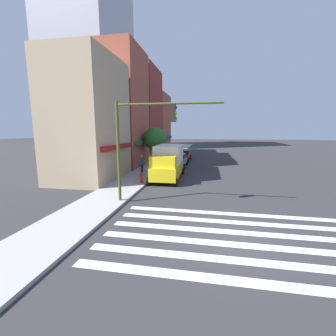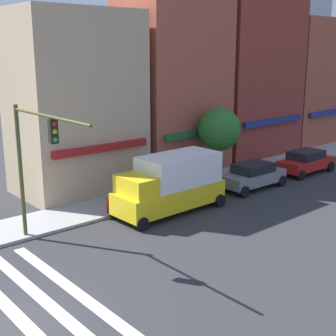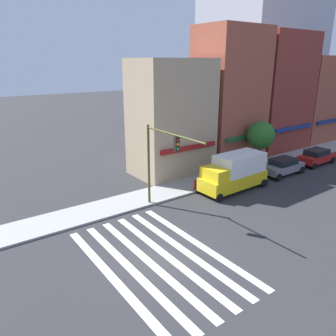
{
  "view_description": "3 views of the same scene",
  "coord_description": "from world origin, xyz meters",
  "px_view_note": "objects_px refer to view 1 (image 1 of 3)",
  "views": [
    {
      "loc": [
        -9.06,
        1.08,
        4.45
      ],
      "look_at": [
        10.8,
        4.7,
        1.0
      ],
      "focal_mm": 24.0,
      "sensor_mm": 36.0,
      "label": 1
    },
    {
      "loc": [
        -4.5,
        -12.95,
        8.32
      ],
      "look_at": [
        11.79,
        6.0,
        2.0
      ],
      "focal_mm": 50.0,
      "sensor_mm": 36.0,
      "label": 2
    },
    {
      "loc": [
        -8.65,
        -12.87,
        10.27
      ],
      "look_at": [
        3.56,
        4.0,
        3.5
      ],
      "focal_mm": 35.0,
      "sensor_mm": 36.0,
      "label": 3
    }
  ],
  "objects_px": {
    "sedan_red": "(183,155)",
    "street_tree": "(155,139)",
    "pedestrian_green_top": "(150,164)",
    "sedan_grey": "(178,160)",
    "pedestrian_blue_shirt": "(142,163)",
    "traffic_signal": "(142,133)",
    "box_truck_yellow": "(168,162)",
    "pedestrian_grey_coat": "(153,161)",
    "fire_hydrant": "(141,178)"
  },
  "relations": [
    {
      "from": "pedestrian_grey_coat",
      "to": "pedestrian_green_top",
      "type": "distance_m",
      "value": 2.18
    },
    {
      "from": "sedan_red",
      "to": "street_tree",
      "type": "bearing_deg",
      "value": 153.4
    },
    {
      "from": "pedestrian_blue_shirt",
      "to": "pedestrian_green_top",
      "type": "xyz_separation_m",
      "value": [
        -0.03,
        -0.88,
        0.0
      ]
    },
    {
      "from": "fire_hydrant",
      "to": "sedan_grey",
      "type": "bearing_deg",
      "value": -10.15
    },
    {
      "from": "sedan_grey",
      "to": "pedestrian_grey_coat",
      "type": "relative_size",
      "value": 2.49
    },
    {
      "from": "fire_hydrant",
      "to": "street_tree",
      "type": "bearing_deg",
      "value": 6.69
    },
    {
      "from": "traffic_signal",
      "to": "street_tree",
      "type": "distance_m",
      "value": 14.15
    },
    {
      "from": "traffic_signal",
      "to": "pedestrian_green_top",
      "type": "height_order",
      "value": "traffic_signal"
    },
    {
      "from": "street_tree",
      "to": "pedestrian_green_top",
      "type": "bearing_deg",
      "value": -172.48
    },
    {
      "from": "street_tree",
      "to": "sedan_grey",
      "type": "bearing_deg",
      "value": -87.55
    },
    {
      "from": "pedestrian_grey_coat",
      "to": "pedestrian_blue_shirt",
      "type": "relative_size",
      "value": 1.0
    },
    {
      "from": "sedan_red",
      "to": "box_truck_yellow",
      "type": "bearing_deg",
      "value": 179.18
    },
    {
      "from": "traffic_signal",
      "to": "street_tree",
      "type": "xyz_separation_m",
      "value": [
        13.88,
        2.61,
        -0.91
      ]
    },
    {
      "from": "fire_hydrant",
      "to": "sedan_red",
      "type": "bearing_deg",
      "value": -6.39
    },
    {
      "from": "sedan_grey",
      "to": "fire_hydrant",
      "type": "xyz_separation_m",
      "value": [
        -9.49,
        1.7,
        -0.23
      ]
    },
    {
      "from": "pedestrian_grey_coat",
      "to": "pedestrian_blue_shirt",
      "type": "distance_m",
      "value": 2.24
    },
    {
      "from": "sedan_grey",
      "to": "traffic_signal",
      "type": "bearing_deg",
      "value": 179.74
    },
    {
      "from": "pedestrian_blue_shirt",
      "to": "pedestrian_green_top",
      "type": "distance_m",
      "value": 0.88
    },
    {
      "from": "traffic_signal",
      "to": "fire_hydrant",
      "type": "relative_size",
      "value": 7.28
    },
    {
      "from": "box_truck_yellow",
      "to": "street_tree",
      "type": "height_order",
      "value": "street_tree"
    },
    {
      "from": "pedestrian_grey_coat",
      "to": "fire_hydrant",
      "type": "height_order",
      "value": "pedestrian_grey_coat"
    },
    {
      "from": "box_truck_yellow",
      "to": "pedestrian_grey_coat",
      "type": "distance_m",
      "value": 4.61
    },
    {
      "from": "sedan_grey",
      "to": "fire_hydrant",
      "type": "height_order",
      "value": "sedan_grey"
    },
    {
      "from": "sedan_red",
      "to": "street_tree",
      "type": "distance_m",
      "value": 6.91
    },
    {
      "from": "sedan_grey",
      "to": "fire_hydrant",
      "type": "bearing_deg",
      "value": 170.36
    },
    {
      "from": "traffic_signal",
      "to": "pedestrian_grey_coat",
      "type": "relative_size",
      "value": 3.47
    },
    {
      "from": "traffic_signal",
      "to": "sedan_red",
      "type": "relative_size",
      "value": 1.39
    },
    {
      "from": "sedan_red",
      "to": "street_tree",
      "type": "relative_size",
      "value": 0.96
    },
    {
      "from": "fire_hydrant",
      "to": "pedestrian_blue_shirt",
      "type": "bearing_deg",
      "value": 16.38
    },
    {
      "from": "traffic_signal",
      "to": "pedestrian_blue_shirt",
      "type": "relative_size",
      "value": 3.47
    },
    {
      "from": "sedan_grey",
      "to": "pedestrian_blue_shirt",
      "type": "relative_size",
      "value": 2.49
    },
    {
      "from": "traffic_signal",
      "to": "box_truck_yellow",
      "type": "bearing_deg",
      "value": -1.47
    },
    {
      "from": "traffic_signal",
      "to": "sedan_red",
      "type": "height_order",
      "value": "traffic_signal"
    },
    {
      "from": "box_truck_yellow",
      "to": "sedan_red",
      "type": "xyz_separation_m",
      "value": [
        12.36,
        0.0,
        -0.75
      ]
    },
    {
      "from": "pedestrian_blue_shirt",
      "to": "fire_hydrant",
      "type": "xyz_separation_m",
      "value": [
        -4.57,
        -1.34,
        -0.46
      ]
    },
    {
      "from": "sedan_grey",
      "to": "box_truck_yellow",
      "type": "bearing_deg",
      "value": -179.49
    },
    {
      "from": "pedestrian_grey_coat",
      "to": "box_truck_yellow",
      "type": "bearing_deg",
      "value": 67.85
    },
    {
      "from": "traffic_signal",
      "to": "fire_hydrant",
      "type": "bearing_deg",
      "value": 18.54
    },
    {
      "from": "traffic_signal",
      "to": "pedestrian_blue_shirt",
      "type": "distance_m",
      "value": 10.03
    },
    {
      "from": "box_truck_yellow",
      "to": "sedan_grey",
      "type": "height_order",
      "value": "box_truck_yellow"
    },
    {
      "from": "sedan_red",
      "to": "fire_hydrant",
      "type": "xyz_separation_m",
      "value": [
        -15.17,
        1.7,
        -0.23
      ]
    },
    {
      "from": "sedan_red",
      "to": "fire_hydrant",
      "type": "height_order",
      "value": "sedan_red"
    },
    {
      "from": "box_truck_yellow",
      "to": "pedestrian_green_top",
      "type": "relative_size",
      "value": 3.53
    },
    {
      "from": "traffic_signal",
      "to": "pedestrian_grey_coat",
      "type": "xyz_separation_m",
      "value": [
        11.22,
        2.22,
        -3.18
      ]
    },
    {
      "from": "traffic_signal",
      "to": "box_truck_yellow",
      "type": "height_order",
      "value": "traffic_signal"
    },
    {
      "from": "sedan_red",
      "to": "street_tree",
      "type": "height_order",
      "value": "street_tree"
    },
    {
      "from": "pedestrian_grey_coat",
      "to": "sedan_grey",
      "type": "bearing_deg",
      "value": 175.28
    },
    {
      "from": "sedan_grey",
      "to": "fire_hydrant",
      "type": "relative_size",
      "value": 5.24
    },
    {
      "from": "sedan_grey",
      "to": "pedestrian_grey_coat",
      "type": "xyz_separation_m",
      "value": [
        -2.78,
        2.41,
        0.23
      ]
    },
    {
      "from": "sedan_red",
      "to": "fire_hydrant",
      "type": "distance_m",
      "value": 15.27
    }
  ]
}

